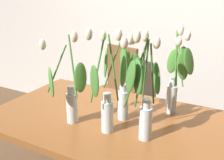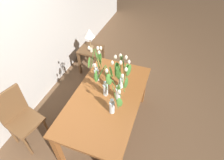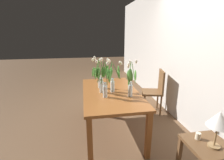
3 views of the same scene
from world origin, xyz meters
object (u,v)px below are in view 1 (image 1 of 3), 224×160
(dining_table, at_px, (116,132))
(tulip_vase_2, at_px, (143,96))
(tulip_vase_0, at_px, (70,96))
(tulip_vase_3, at_px, (123,82))
(dining_chair, at_px, (116,85))
(tulip_vase_1, at_px, (107,101))
(tulip_vase_4, at_px, (176,78))

(dining_table, relative_size, tulip_vase_2, 2.74)
(tulip_vase_0, relative_size, tulip_vase_3, 1.04)
(tulip_vase_3, relative_size, dining_chair, 0.59)
(tulip_vase_1, height_order, tulip_vase_2, tulip_vase_1)
(dining_table, xyz_separation_m, tulip_vase_3, (0.03, 0.04, 0.33))
(tulip_vase_1, bearing_deg, dining_table, 101.46)
(tulip_vase_0, relative_size, dining_chair, 0.61)
(dining_table, bearing_deg, dining_chair, 117.50)
(dining_chair, bearing_deg, dining_table, -62.50)
(tulip_vase_2, bearing_deg, tulip_vase_3, 139.26)
(dining_table, distance_m, tulip_vase_2, 0.42)
(tulip_vase_1, xyz_separation_m, dining_chair, (-0.59, 1.23, -0.41))
(dining_table, height_order, tulip_vase_1, tulip_vase_1)
(tulip_vase_1, relative_size, tulip_vase_2, 1.01)
(tulip_vase_1, relative_size, dining_chair, 0.63)
(tulip_vase_3, height_order, dining_chair, tulip_vase_3)
(dining_table, xyz_separation_m, tulip_vase_2, (0.22, -0.13, 0.34))
(dining_table, height_order, tulip_vase_4, tulip_vase_4)
(dining_chair, bearing_deg, tulip_vase_1, -64.42)
(tulip_vase_0, distance_m, tulip_vase_2, 0.44)
(tulip_vase_1, bearing_deg, tulip_vase_0, -176.09)
(tulip_vase_2, bearing_deg, dining_table, 149.91)
(tulip_vase_0, height_order, tulip_vase_1, tulip_vase_1)
(tulip_vase_0, xyz_separation_m, tulip_vase_3, (0.23, 0.22, 0.06))
(tulip_vase_3, bearing_deg, dining_chair, 119.54)
(dining_table, height_order, dining_chair, dining_chair)
(dining_table, bearing_deg, tulip_vase_0, -139.23)
(tulip_vase_0, relative_size, tulip_vase_4, 1.00)
(tulip_vase_2, relative_size, tulip_vase_4, 1.03)
(tulip_vase_0, xyz_separation_m, tulip_vase_1, (0.24, 0.02, 0.02))
(dining_table, height_order, tulip_vase_0, tulip_vase_0)
(dining_table, height_order, tulip_vase_3, tulip_vase_3)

